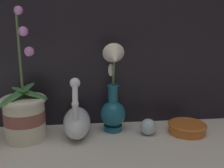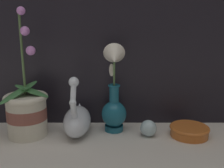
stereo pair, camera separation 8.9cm
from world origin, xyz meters
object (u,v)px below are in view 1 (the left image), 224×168
Objects in this scene: blue_vase at (113,100)px; glass_sphere at (148,127)px; swan_figurine at (77,120)px; orchid_potted_plant at (25,113)px; amber_dish at (187,127)px.

blue_vase is 0.16m from glass_sphere.
swan_figurine is 3.80× the size of glass_sphere.
glass_sphere is (0.42, -0.01, -0.06)m from orchid_potted_plant.
blue_vase is (0.30, 0.03, 0.03)m from orchid_potted_plant.
orchid_potted_plant reaches higher than blue_vase.
glass_sphere is 0.14m from amber_dish.
blue_vase is at bearing 161.72° from glass_sphere.
orchid_potted_plant is 3.20× the size of amber_dish.
swan_figurine is at bearing 3.22° from orchid_potted_plant.
blue_vase reaches higher than swan_figurine.
swan_figurine is (0.17, 0.01, -0.04)m from orchid_potted_plant.
blue_vase reaches higher than amber_dish.
blue_vase is (0.13, 0.02, 0.06)m from swan_figurine.
orchid_potted_plant is 0.31m from blue_vase.
glass_sphere is at bearing -179.90° from amber_dish.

